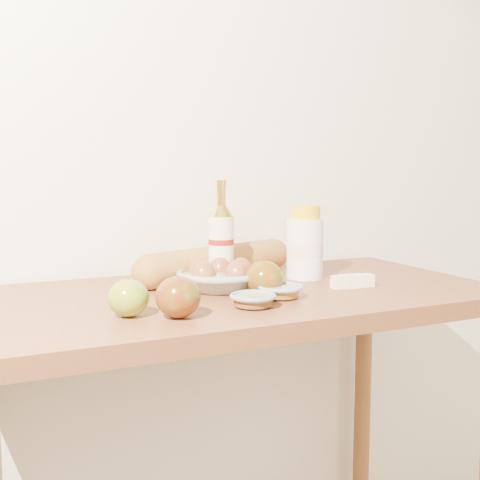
# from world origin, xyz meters

# --- Properties ---
(back_wall) EXTENTS (3.50, 0.02, 2.60)m
(back_wall) POSITION_xyz_m (0.00, 1.51, 1.30)
(back_wall) COLOR white
(back_wall) RESTS_ON ground
(table) EXTENTS (1.20, 0.60, 0.90)m
(table) POSITION_xyz_m (0.00, 1.18, 0.78)
(table) COLOR brown
(table) RESTS_ON ground
(bourbon_bottle) EXTENTS (0.07, 0.07, 0.25)m
(bourbon_bottle) POSITION_xyz_m (0.00, 1.27, 1.00)
(bourbon_bottle) COLOR white
(bourbon_bottle) RESTS_ON table
(cream_bottle) EXTENTS (0.12, 0.12, 0.18)m
(cream_bottle) POSITION_xyz_m (0.23, 1.26, 0.98)
(cream_bottle) COLOR white
(cream_bottle) RESTS_ON table
(egg_bowl) EXTENTS (0.26, 0.26, 0.07)m
(egg_bowl) POSITION_xyz_m (-0.02, 1.21, 0.93)
(egg_bowl) COLOR #93A19A
(egg_bowl) RESTS_ON table
(baguette) EXTENTS (0.50, 0.24, 0.08)m
(baguette) POSITION_xyz_m (0.03, 1.34, 0.94)
(baguette) COLOR #C4873C
(baguette) RESTS_ON table
(apple_yellowgreen) EXTENTS (0.10, 0.10, 0.07)m
(apple_yellowgreen) POSITION_xyz_m (-0.28, 1.05, 0.94)
(apple_yellowgreen) COLOR #A39320
(apple_yellowgreen) RESTS_ON table
(apple_redgreen_front) EXTENTS (0.11, 0.11, 0.08)m
(apple_redgreen_front) POSITION_xyz_m (-0.19, 1.00, 0.94)
(apple_redgreen_front) COLOR maroon
(apple_redgreen_front) RESTS_ON table
(apple_redgreen_right) EXTENTS (0.09, 0.09, 0.08)m
(apple_redgreen_right) POSITION_xyz_m (0.04, 1.11, 0.94)
(apple_redgreen_right) COLOR #9A1608
(apple_redgreen_right) RESTS_ON table
(sugar_bowl) EXTENTS (0.10, 0.10, 0.03)m
(sugar_bowl) POSITION_xyz_m (-0.03, 1.02, 0.91)
(sugar_bowl) COLOR gray
(sugar_bowl) RESTS_ON table
(syrup_bowl) EXTENTS (0.10, 0.10, 0.03)m
(syrup_bowl) POSITION_xyz_m (0.06, 1.07, 0.91)
(syrup_bowl) COLOR #92A09A
(syrup_bowl) RESTS_ON table
(butter_stick) EXTENTS (0.11, 0.04, 0.03)m
(butter_stick) POSITION_xyz_m (0.27, 1.10, 0.91)
(butter_stick) COLOR #FFF2C5
(butter_stick) RESTS_ON table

